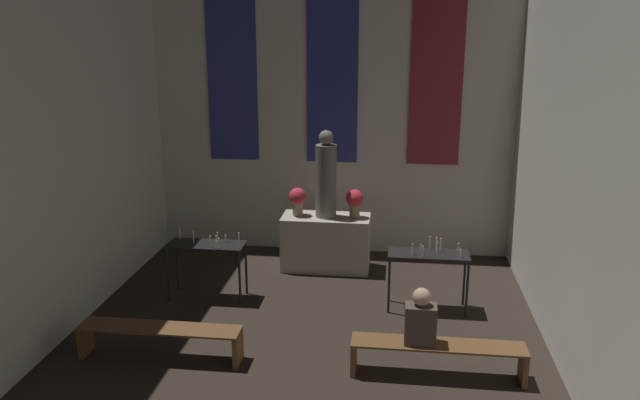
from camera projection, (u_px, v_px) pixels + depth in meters
The scene contains 11 objects.
wall_back at pixel (333, 107), 10.82m from camera, with size 6.49×0.16×5.17m.
wall_right at pixel (623, 183), 5.68m from camera, with size 0.12×10.12×5.17m.
altar at pixel (326, 242), 10.46m from camera, with size 1.46×0.66×0.92m.
statue at pixel (326, 177), 10.16m from camera, with size 0.34×0.34×1.44m.
flower_vase_left at pixel (298, 199), 10.32m from camera, with size 0.29×0.29×0.47m.
flower_vase_right at pixel (355, 201), 10.20m from camera, with size 0.29×0.29×0.47m.
candle_rack_left at pixel (207, 252), 9.25m from camera, with size 1.14×0.46×1.05m.
candle_rack_right at pixel (428, 262), 8.87m from camera, with size 1.14×0.46×1.05m.
pew_back_left at pixel (160, 335), 7.62m from camera, with size 2.01×0.36×0.43m.
pew_back_right at pixel (438, 352), 7.23m from camera, with size 2.01×0.36×0.43m.
person_seated at pixel (421, 319), 7.14m from camera, with size 0.36×0.24×0.68m.
Camera 1 is at (1.12, -0.87, 3.96)m, focal length 35.00 mm.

